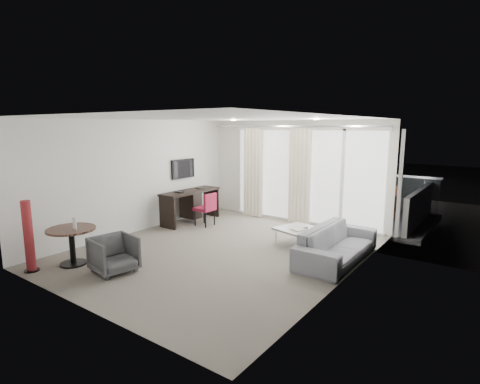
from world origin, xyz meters
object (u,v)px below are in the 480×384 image
Objects in this scene: tub_armchair at (114,254)px; rattan_chair_a at (342,204)px; round_table at (72,246)px; desk_chair at (205,209)px; red_lamp at (29,236)px; desk at (191,206)px; sofa at (337,244)px; coffee_table at (298,237)px; rattan_chair_b at (383,202)px.

tub_armchair is 6.25m from rattan_chair_a.
desk_chair is at bearing 87.52° from round_table.
tub_armchair is (1.20, 0.80, -0.30)m from red_lamp.
desk is at bearing 91.56° from red_lamp.
round_table is at bearing 128.24° from sofa.
round_table is 0.68× the size of red_lamp.
rattan_chair_b is (0.76, 3.46, 0.26)m from coffee_table.
desk is at bearing -129.03° from rattan_chair_a.
red_lamp is at bearing -115.32° from round_table.
coffee_table is (1.85, 3.16, -0.13)m from tub_armchair.
rattan_chair_b reaches higher than tub_armchair.
rattan_chair_a is at bearing 48.14° from desk_chair.
rattan_chair_b reaches higher than desk_chair.
rattan_chair_b is at bearing 62.87° from red_lamp.
desk_chair reaches higher than sofa.
coffee_table is at bearing -2.19° from desk.
rattan_chair_b is at bearing 77.66° from coffee_table.
round_table reaches higher than sofa.
red_lamp is 1.39× the size of rattan_chair_b.
rattan_chair_a is at bearing -6.44° from tub_armchair.
desk is 4.19m from sofa.
desk is at bearing 31.20° from tub_armchair.
desk is 2.55× the size of tub_armchair.
coffee_table is at bearing 52.43° from red_lamp.
sofa is at bearing -61.88° from rattan_chair_a.
tub_armchair is (0.77, -3.20, -0.10)m from desk_chair.
sofa is (1.00, -0.40, 0.13)m from coffee_table.
red_lamp is at bearing 131.36° from sofa.
red_lamp is (-0.28, -0.60, 0.28)m from round_table.
rattan_chair_a is 1.09m from rattan_chair_b.
desk reaches higher than sofa.
desk_chair reaches higher than coffee_table.
coffee_table is at bearing 68.12° from sofa.
desk_chair is 0.94× the size of rattan_chair_b.
round_table is at bearing 64.68° from red_lamp.
desk is 3.17m from coffee_table.
desk_chair is at bearing -114.90° from rattan_chair_b.
sofa is (4.15, -0.52, -0.10)m from desk.
desk is 4.07m from rattan_chair_a.
round_table is 4.79m from sofa.
desk_chair is at bearing -7.79° from desk.
rattan_chair_a is at bearing -125.84° from rattan_chair_b.
coffee_table is (2.62, -0.05, -0.24)m from desk_chair.
rattan_chair_b reaches higher than coffee_table.
rattan_chair_a is (2.91, 6.81, -0.23)m from red_lamp.
rattan_chair_a reaches higher than tub_armchair.
desk_chair reaches higher than rattan_chair_a.
tub_armchair is at bearing 12.79° from round_table.
round_table is 0.39× the size of sofa.
rattan_chair_a reaches higher than sofa.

